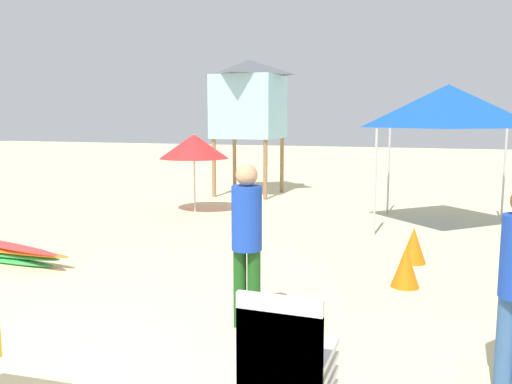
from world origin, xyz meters
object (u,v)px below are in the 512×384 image
at_px(lifeguard_near_center, 247,234).
at_px(beach_umbrella_left, 194,146).
at_px(popup_canopy, 448,106).
at_px(traffic_cone_far, 414,245).
at_px(stacked_plastic_chairs, 285,382).
at_px(lifeguard_tower, 249,99).
at_px(traffic_cone_near, 405,267).
at_px(surfboard_pile, 5,252).

bearing_deg(lifeguard_near_center, beach_umbrella_left, 120.83).
bearing_deg(popup_canopy, traffic_cone_far, -97.44).
bearing_deg(stacked_plastic_chairs, lifeguard_tower, 111.56).
bearing_deg(lifeguard_tower, traffic_cone_far, -50.76).
relative_size(lifeguard_near_center, traffic_cone_far, 3.15).
bearing_deg(traffic_cone_far, lifeguard_near_center, -114.93).
xyz_separation_m(popup_canopy, traffic_cone_near, (-0.42, -4.29, -2.21)).
distance_m(surfboard_pile, traffic_cone_far, 6.38).
xyz_separation_m(surfboard_pile, traffic_cone_far, (6.01, 2.13, 0.11)).
relative_size(surfboard_pile, lifeguard_near_center, 1.46).
bearing_deg(beach_umbrella_left, stacked_plastic_chairs, -60.55).
relative_size(popup_canopy, lifeguard_tower, 0.74).
distance_m(popup_canopy, traffic_cone_near, 4.84).
bearing_deg(popup_canopy, lifeguard_near_center, -106.93).
distance_m(surfboard_pile, lifeguard_tower, 8.79).
bearing_deg(lifeguard_near_center, traffic_cone_near, 53.35).
bearing_deg(lifeguard_tower, stacked_plastic_chairs, -68.44).
height_order(stacked_plastic_chairs, surfboard_pile, stacked_plastic_chairs).
relative_size(popup_canopy, traffic_cone_far, 5.21).
xyz_separation_m(stacked_plastic_chairs, traffic_cone_far, (0.39, 5.63, -0.46)).
bearing_deg(traffic_cone_far, stacked_plastic_chairs, -93.96).
relative_size(surfboard_pile, lifeguard_tower, 0.65).
relative_size(surfboard_pile, traffic_cone_far, 4.59).
relative_size(lifeguard_tower, beach_umbrella_left, 2.09).
bearing_deg(surfboard_pile, popup_canopy, 38.79).
bearing_deg(stacked_plastic_chairs, surfboard_pile, 148.04).
distance_m(stacked_plastic_chairs, traffic_cone_far, 5.67).
bearing_deg(popup_canopy, beach_umbrella_left, -179.26).
bearing_deg(traffic_cone_near, lifeguard_tower, 123.99).
xyz_separation_m(lifeguard_near_center, traffic_cone_near, (1.49, 2.01, -0.75)).
distance_m(beach_umbrella_left, traffic_cone_near, 6.83).
relative_size(popup_canopy, beach_umbrella_left, 1.56).
relative_size(lifeguard_tower, traffic_cone_far, 7.01).
bearing_deg(lifeguard_tower, popup_canopy, -30.22).
height_order(surfboard_pile, traffic_cone_far, traffic_cone_far).
xyz_separation_m(stacked_plastic_chairs, lifeguard_near_center, (-1.13, 2.36, 0.28)).
height_order(stacked_plastic_chairs, traffic_cone_near, stacked_plastic_chairs).
height_order(lifeguard_near_center, traffic_cone_far, lifeguard_near_center).
bearing_deg(surfboard_pile, lifeguard_tower, 83.52).
bearing_deg(beach_umbrella_left, lifeguard_tower, 87.01).
distance_m(stacked_plastic_chairs, popup_canopy, 8.86).
relative_size(traffic_cone_near, traffic_cone_far, 0.97).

